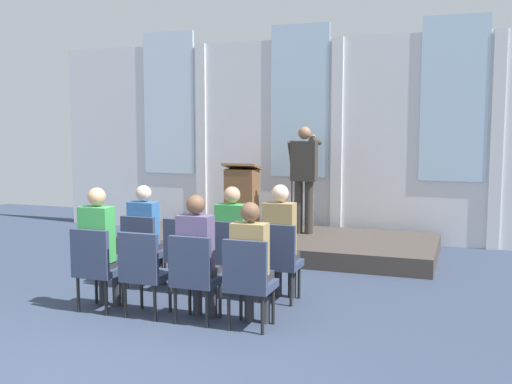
# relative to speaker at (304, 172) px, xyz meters

# --- Properties ---
(ground_plane) EXTENTS (17.35, 17.35, 0.00)m
(ground_plane) POSITION_rel_speaker_xyz_m (-0.37, -5.59, -1.31)
(ground_plane) COLOR #2D384C
(rear_partition) EXTENTS (10.03, 0.14, 3.89)m
(rear_partition) POSITION_rel_speaker_xyz_m (-0.34, 1.08, 0.57)
(rear_partition) COLOR silver
(rear_partition) RESTS_ON ground
(stage_platform) EXTENTS (5.10, 2.19, 0.27)m
(stage_platform) POSITION_rel_speaker_xyz_m (-0.37, -0.31, -1.17)
(stage_platform) COLOR #3F3833
(stage_platform) RESTS_ON ground
(speaker) EXTENTS (0.51, 0.69, 1.78)m
(speaker) POSITION_rel_speaker_xyz_m (0.00, 0.00, 0.00)
(speaker) COLOR #332D28
(speaker) RESTS_ON stage_platform
(mic_stand) EXTENTS (0.28, 0.28, 1.56)m
(mic_stand) POSITION_rel_speaker_xyz_m (-0.27, 0.22, -0.70)
(mic_stand) COLOR black
(mic_stand) RESTS_ON stage_platform
(lectern) EXTENTS (0.60, 0.48, 1.16)m
(lectern) POSITION_rel_speaker_xyz_m (-1.13, 0.06, -0.49)
(lectern) COLOR brown
(lectern) RESTS_ON stage_platform
(chair_r0_c0) EXTENTS (0.46, 0.44, 0.94)m
(chair_r0_c0) POSITION_rel_speaker_xyz_m (-1.27, -3.08, -0.78)
(chair_r0_c0) COLOR black
(chair_r0_c0) RESTS_ON ground
(audience_r0_c0) EXTENTS (0.36, 0.39, 1.32)m
(audience_r0_c0) POSITION_rel_speaker_xyz_m (-1.27, -3.00, -0.58)
(audience_r0_c0) COLOR #2D2D33
(audience_r0_c0) RESTS_ON ground
(chair_r0_c1) EXTENTS (0.46, 0.44, 0.94)m
(chair_r0_c1) POSITION_rel_speaker_xyz_m (-0.67, -3.08, -0.78)
(chair_r0_c1) COLOR black
(chair_r0_c1) RESTS_ON ground
(chair_r0_c2) EXTENTS (0.46, 0.44, 0.94)m
(chair_r0_c2) POSITION_rel_speaker_xyz_m (-0.07, -3.08, -0.78)
(chair_r0_c2) COLOR black
(chair_r0_c2) RESTS_ON ground
(audience_r0_c2) EXTENTS (0.36, 0.39, 1.34)m
(audience_r0_c2) POSITION_rel_speaker_xyz_m (-0.07, -3.00, -0.57)
(audience_r0_c2) COLOR #2D2D33
(audience_r0_c2) RESTS_ON ground
(chair_r0_c3) EXTENTS (0.46, 0.44, 0.94)m
(chair_r0_c3) POSITION_rel_speaker_xyz_m (0.53, -3.08, -0.78)
(chair_r0_c3) COLOR black
(chair_r0_c3) RESTS_ON ground
(audience_r0_c3) EXTENTS (0.36, 0.39, 1.39)m
(audience_r0_c3) POSITION_rel_speaker_xyz_m (0.53, -3.00, -0.54)
(audience_r0_c3) COLOR #2D2D33
(audience_r0_c3) RESTS_ON ground
(chair_r1_c0) EXTENTS (0.46, 0.44, 0.94)m
(chair_r1_c0) POSITION_rel_speaker_xyz_m (-1.27, -4.08, -0.78)
(chair_r1_c0) COLOR black
(chair_r1_c0) RESTS_ON ground
(audience_r1_c0) EXTENTS (0.36, 0.39, 1.39)m
(audience_r1_c0) POSITION_rel_speaker_xyz_m (-1.27, -4.01, -0.55)
(audience_r1_c0) COLOR #2D2D33
(audience_r1_c0) RESTS_ON ground
(chair_r1_c1) EXTENTS (0.46, 0.44, 0.94)m
(chair_r1_c1) POSITION_rel_speaker_xyz_m (-0.67, -4.08, -0.78)
(chair_r1_c1) COLOR black
(chair_r1_c1) RESTS_ON ground
(chair_r1_c2) EXTENTS (0.46, 0.44, 0.94)m
(chair_r1_c2) POSITION_rel_speaker_xyz_m (-0.07, -4.08, -0.78)
(chair_r1_c2) COLOR black
(chair_r1_c2) RESTS_ON ground
(audience_r1_c2) EXTENTS (0.36, 0.39, 1.35)m
(audience_r1_c2) POSITION_rel_speaker_xyz_m (-0.07, -4.00, -0.56)
(audience_r1_c2) COLOR #2D2D33
(audience_r1_c2) RESTS_ON ground
(chair_r1_c3) EXTENTS (0.46, 0.44, 0.94)m
(chair_r1_c3) POSITION_rel_speaker_xyz_m (0.53, -4.08, -0.78)
(chair_r1_c3) COLOR black
(chair_r1_c3) RESTS_ON ground
(audience_r1_c3) EXTENTS (0.36, 0.39, 1.30)m
(audience_r1_c3) POSITION_rel_speaker_xyz_m (0.53, -4.00, -0.59)
(audience_r1_c3) COLOR #2D2D33
(audience_r1_c3) RESTS_ON ground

